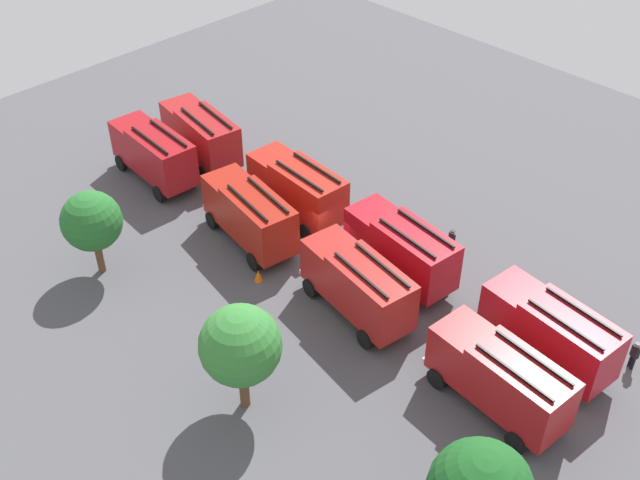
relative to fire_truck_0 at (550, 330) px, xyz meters
The scene contains 15 objects.
ground_plane 14.15m from the fire_truck_0, ahead, with size 64.00×64.00×0.00m, color #4C4C51.
fire_truck_0 is the anchor object (origin of this frame).
fire_truck_1 9.45m from the fire_truck_0, ahead, with size 7.43×3.41×3.88m.
fire_truck_2 17.88m from the fire_truck_0, ahead, with size 7.35×3.16×3.88m.
fire_truck_3 27.28m from the fire_truck_0, ahead, with size 7.49×3.63×3.88m.
fire_truck_4 4.23m from the fire_truck_0, 89.82° to the left, with size 7.39×3.29×3.88m.
fire_truck_5 10.00m from the fire_truck_0, 24.56° to the left, with size 7.49×3.64×3.88m.
fire_truck_6 18.35m from the fire_truck_0, 13.01° to the left, with size 7.50×3.68×3.88m.
fire_truck_7 27.85m from the fire_truck_0, ahead, with size 7.35×3.15×3.88m.
firefighter_0 30.26m from the fire_truck_0, ahead, with size 0.45×0.48×1.61m.
firefighter_1 4.52m from the fire_truck_0, 141.07° to the right, with size 0.48×0.40×1.71m.
firefighter_2 9.40m from the fire_truck_0, 22.18° to the right, with size 0.48×0.39×1.76m.
tree_1 15.33m from the fire_truck_0, 55.79° to the left, with size 3.83×3.83×5.94m.
tree_2 25.09m from the fire_truck_0, 28.72° to the left, with size 3.43×3.43×5.32m.
traffic_cone_0 16.22m from the fire_truck_0, 22.51° to the left, with size 0.50×0.50×0.72m, color #F2600C.
Camera 1 is at (-25.12, 25.02, 29.45)m, focal length 43.62 mm.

